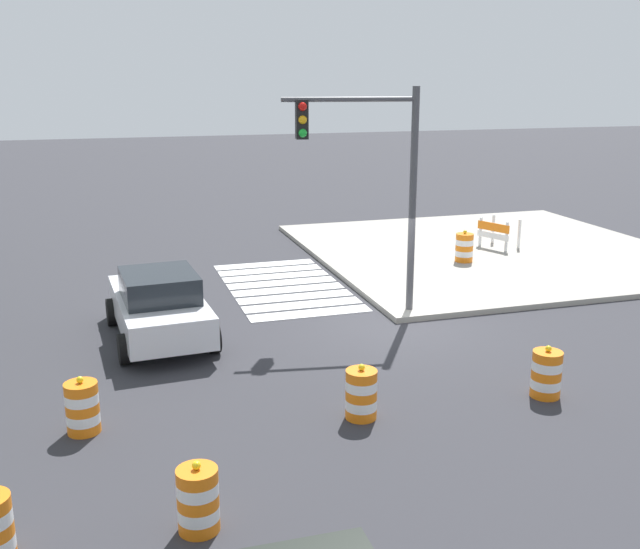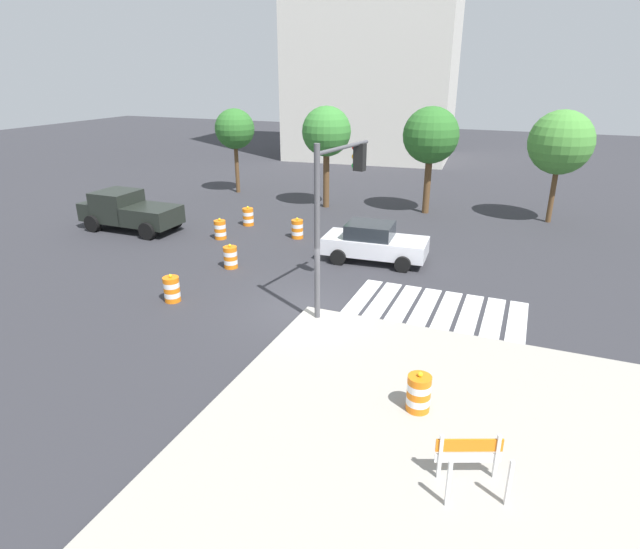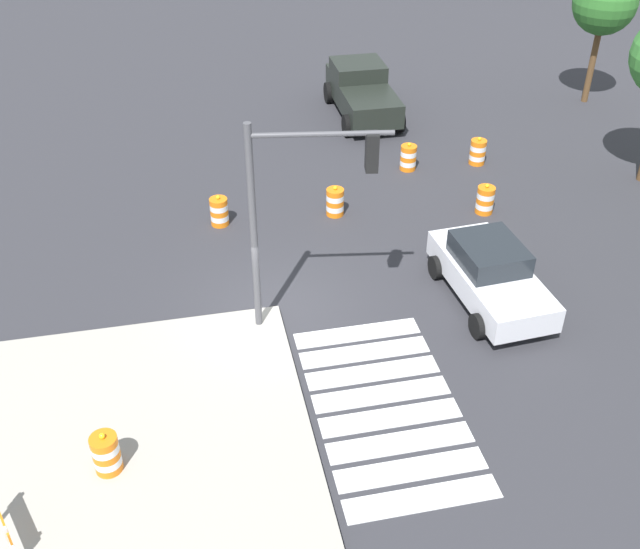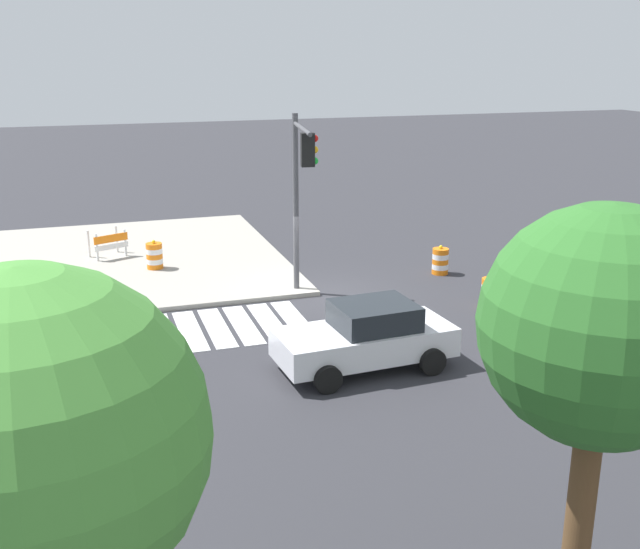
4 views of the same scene
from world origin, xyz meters
The scene contains 11 objects.
ground_plane centered at (0.00, 0.00, 0.00)m, with size 120.00×120.00×0.00m, color #2D2D33.
sidewalk_corner centered at (6.00, -6.00, 0.07)m, with size 12.00×12.00×0.15m, color #9E998E.
crosswalk_stripes centered at (4.00, 1.80, 0.01)m, with size 5.85×3.20×0.02m.
sports_car centered at (0.63, 5.61, 0.81)m, with size 4.41×2.35×1.63m.
traffic_barrel_near_corner centered at (-7.07, 5.80, 0.45)m, with size 0.56×0.56×1.02m.
traffic_barrel_crosswalk_end centered at (-3.69, 7.29, 0.45)m, with size 0.56×0.56×1.02m.
traffic_barrel_median_near centered at (-4.56, 2.58, 0.45)m, with size 0.56×0.56×1.02m.
traffic_barrel_median_far centered at (-4.72, -1.07, 0.45)m, with size 0.56×0.56×1.02m.
traffic_barrel_on_sidewalk centered at (4.67, -4.27, 0.60)m, with size 0.56×0.56×1.02m.
construction_barricade centered at (6.08, -6.22, 0.72)m, with size 1.44×1.19×1.00m.
traffic_light_pole centered at (0.77, 0.53, 3.91)m, with size 0.72×3.26×5.50m.
Camera 1 is at (-15.78, 6.76, 5.88)m, focal length 41.27 mm.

